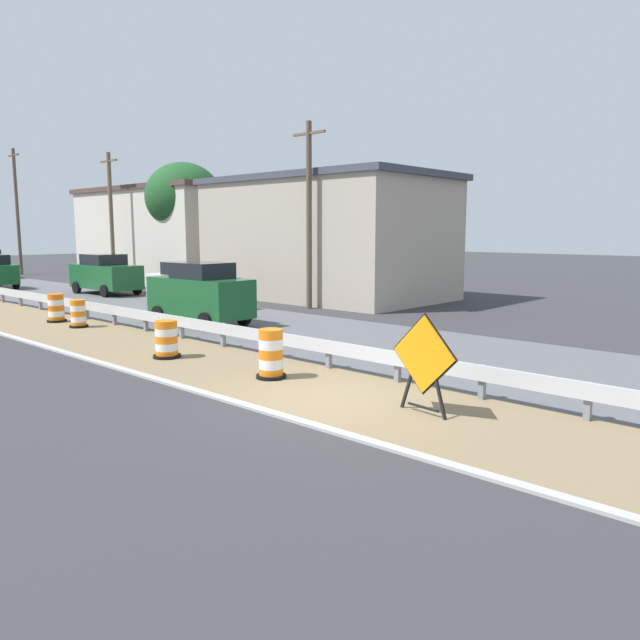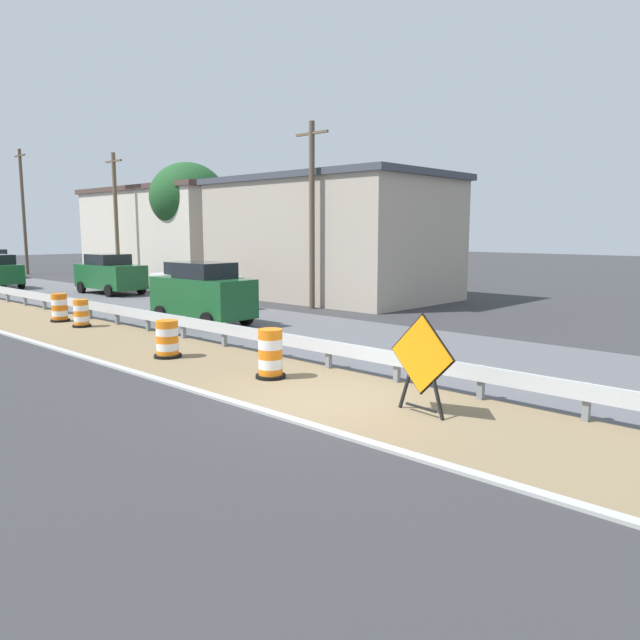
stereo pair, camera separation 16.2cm
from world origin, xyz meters
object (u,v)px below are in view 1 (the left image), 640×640
Objects in this scene: traffic_barrel_close at (166,341)px; traffic_barrel_mid at (78,315)px; car_distant_a at (191,285)px; utility_pole_far at (17,210)px; utility_pole_near at (309,213)px; warning_sign_diamond at (424,359)px; car_trailing_far_lane at (200,294)px; traffic_barrel_nearest at (271,356)px; traffic_barrel_far at (56,309)px; utility_pole_mid at (111,218)px; car_trailing_near_lane at (106,274)px.

traffic_barrel_mid is at bearing 82.80° from traffic_barrel_close.
utility_pole_far reaches higher than car_distant_a.
utility_pole_near is (3.12, -4.24, 3.11)m from car_distant_a.
car_trailing_far_lane is at bearing -100.44° from warning_sign_diamond.
utility_pole_near is (9.80, 8.10, 3.59)m from traffic_barrel_nearest.
car_distant_a is (2.82, 4.48, -0.12)m from car_trailing_far_lane.
warning_sign_diamond is 44.23m from utility_pole_far.
utility_pole_far reaches higher than utility_pole_near.
traffic_barrel_mid is 0.12× the size of utility_pole_near.
car_trailing_far_lane is (3.28, -4.44, 0.64)m from traffic_barrel_far.
utility_pole_near is at bearing -121.34° from warning_sign_diamond.
car_distant_a is at bearing -104.68° from warning_sign_diamond.
utility_pole_near is 0.99× the size of utility_pole_mid.
car_trailing_near_lane is (7.26, 16.66, 0.61)m from traffic_barrel_close.
car_distant_a is (6.10, 0.04, 0.52)m from traffic_barrel_far.
warning_sign_diamond is at bearing -17.14° from car_trailing_near_lane.
utility_pole_near reaches higher than car_trailing_near_lane.
traffic_barrel_far is at bearing 83.98° from traffic_barrel_close.
utility_pole_far is at bearing -12.50° from car_trailing_far_lane.
utility_pole_far reaches higher than traffic_barrel_close.
utility_pole_mid is at bearing 53.14° from traffic_barrel_far.
car_distant_a is 0.61× the size of utility_pole_near.
traffic_barrel_nearest is 1.09× the size of traffic_barrel_far.
car_trailing_near_lane reaches higher than traffic_barrel_mid.
car_distant_a reaches higher than traffic_barrel_nearest.
utility_pole_near is (9.79, 12.21, 3.07)m from warning_sign_diamond.
car_distant_a reaches higher than traffic_barrel_far.
traffic_barrel_nearest is (-0.01, 4.10, -0.52)m from warning_sign_diamond.
car_distant_a is 26.98m from utility_pole_far.
utility_pole_mid is (9.56, 24.28, 3.62)m from traffic_barrel_nearest.
warning_sign_diamond is 0.45× the size of car_trailing_far_lane.
utility_pole_mid is (9.55, 28.38, 3.10)m from warning_sign_diamond.
traffic_barrel_far is at bearing -84.59° from warning_sign_diamond.
traffic_barrel_close is (-0.33, 7.83, -0.59)m from warning_sign_diamond.
utility_pole_mid reaches higher than traffic_barrel_close.
car_trailing_far_lane is at bearing -100.93° from utility_pole_far.
traffic_barrel_nearest is at bearing -111.49° from utility_pole_mid.
utility_pole_near reaches higher than traffic_barrel_close.
utility_pole_far is at bearing 73.86° from traffic_barrel_close.
traffic_barrel_mid is 10.25m from utility_pole_near.
car_trailing_far_lane is at bearing -177.66° from utility_pole_near.
traffic_barrel_nearest is 14.04m from car_distant_a.
car_trailing_far_lane reaches higher than car_distant_a.
utility_pole_far is (9.84, 38.85, 4.38)m from traffic_barrel_nearest.
utility_pole_near reaches higher than traffic_barrel_far.
traffic_barrel_far is 10.76m from utility_pole_near.
traffic_barrel_mid is 0.20× the size of car_distant_a.
utility_pole_near is at bearing 11.80° from car_trailing_near_lane.
utility_pole_far is at bearing 88.89° from utility_pole_mid.
utility_pole_far is (5.98, 30.99, 3.79)m from car_trailing_far_lane.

